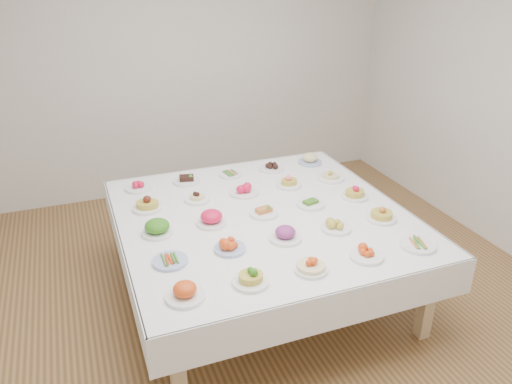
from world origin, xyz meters
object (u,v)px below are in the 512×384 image
object	(u,v)px
dish_12	(264,211)
dish_24	(310,159)
display_table	(263,222)
dish_0	(185,290)

from	to	relation	value
dish_12	dish_24	bearing A→B (deg)	45.62
dish_24	display_table	bearing A→B (deg)	-134.77
display_table	dish_0	world-z (taller)	dish_0
display_table	dish_0	xyz separation A→B (m)	(-0.82, -0.83, 0.12)
dish_0	dish_12	bearing A→B (deg)	44.67
dish_12	dish_24	size ratio (longest dim) A/B	0.97
dish_12	dish_24	distance (m)	1.18
dish_0	dish_12	world-z (taller)	dish_0
display_table	dish_0	distance (m)	1.17
display_table	dish_24	xyz separation A→B (m)	(0.83, 0.84, 0.12)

